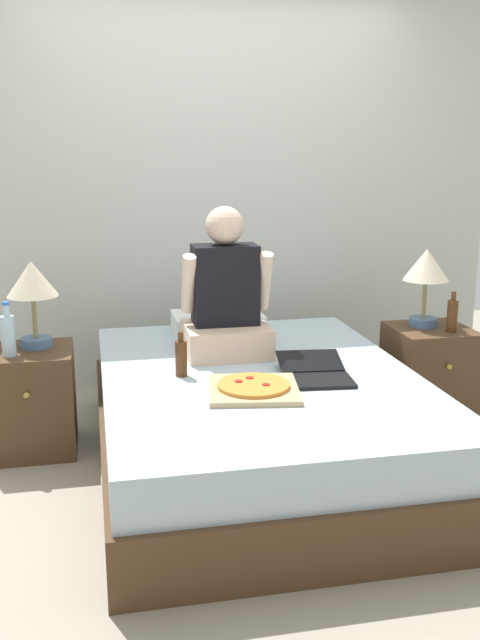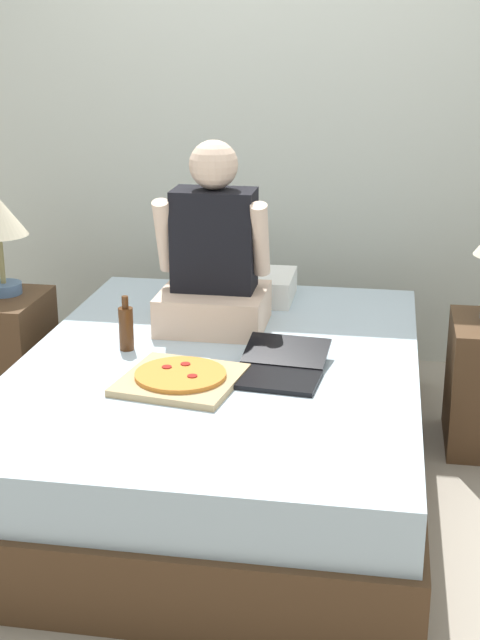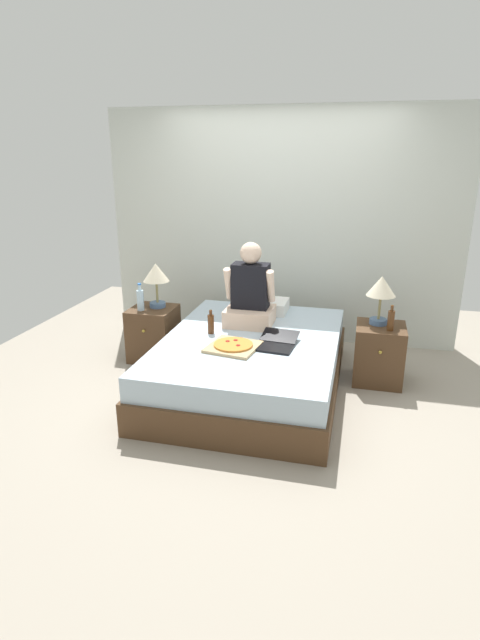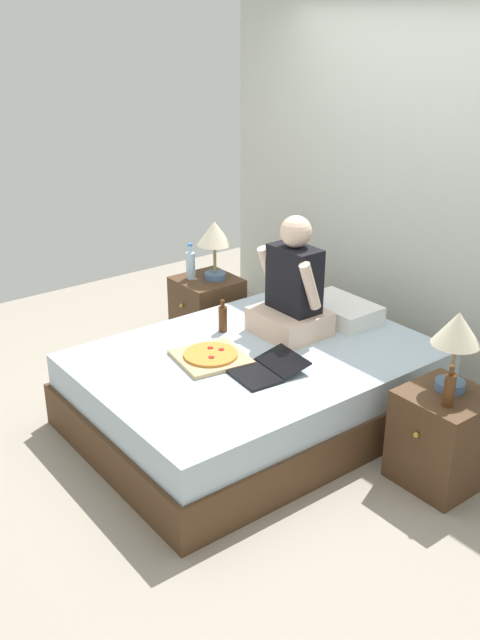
{
  "view_description": "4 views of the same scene",
  "coord_description": "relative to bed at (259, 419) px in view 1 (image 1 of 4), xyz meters",
  "views": [
    {
      "loc": [
        -0.77,
        -3.24,
        1.56
      ],
      "look_at": [
        -0.11,
        -0.05,
        0.76
      ],
      "focal_mm": 40.0,
      "sensor_mm": 36.0,
      "label": 1
    },
    {
      "loc": [
        0.61,
        -3.14,
        1.71
      ],
      "look_at": [
        0.12,
        -0.24,
        0.72
      ],
      "focal_mm": 50.0,
      "sensor_mm": 36.0,
      "label": 2
    },
    {
      "loc": [
        0.9,
        -4.02,
        2.05
      ],
      "look_at": [
        -0.05,
        -0.2,
        0.71
      ],
      "focal_mm": 28.0,
      "sensor_mm": 36.0,
      "label": 3
    },
    {
      "loc": [
        3.07,
        -2.48,
        2.42
      ],
      "look_at": [
        -0.15,
        -0.01,
        0.65
      ],
      "focal_mm": 40.0,
      "sensor_mm": 36.0,
      "label": 4
    }
  ],
  "objects": [
    {
      "name": "ground_plane",
      "position": [
        0.0,
        0.0,
        -0.24
      ],
      "size": [
        5.88,
        5.88,
        0.0
      ],
      "primitive_type": "plane",
      "color": "#9E9384"
    },
    {
      "name": "wall_back",
      "position": [
        0.0,
        1.43,
        1.01
      ],
      "size": [
        3.88,
        0.12,
        2.5
      ],
      "primitive_type": "cube",
      "color": "silver",
      "rests_on": "ground"
    },
    {
      "name": "bed",
      "position": [
        0.0,
        0.0,
        0.0
      ],
      "size": [
        1.55,
        2.14,
        0.48
      ],
      "color": "#4C331E",
      "rests_on": "ground"
    },
    {
      "name": "nightstand_left",
      "position": [
        -1.12,
        0.42,
        0.04
      ],
      "size": [
        0.44,
        0.47,
        0.54
      ],
      "color": "#4C331E",
      "rests_on": "ground"
    },
    {
      "name": "lamp_on_left_nightstand",
      "position": [
        -1.08,
        0.47,
        0.63
      ],
      "size": [
        0.26,
        0.26,
        0.45
      ],
      "color": "#4C6B93",
      "rests_on": "nightstand_left"
    },
    {
      "name": "water_bottle",
      "position": [
        -1.2,
        0.33,
        0.42
      ],
      "size": [
        0.07,
        0.07,
        0.28
      ],
      "color": "silver",
      "rests_on": "nightstand_left"
    },
    {
      "name": "nightstand_right",
      "position": [
        1.12,
        0.42,
        0.04
      ],
      "size": [
        0.44,
        0.47,
        0.54
      ],
      "color": "#4C331E",
      "rests_on": "ground"
    },
    {
      "name": "lamp_on_right_nightstand",
      "position": [
        1.09,
        0.47,
        0.63
      ],
      "size": [
        0.26,
        0.26,
        0.45
      ],
      "color": "#4C6B93",
      "rests_on": "nightstand_right"
    },
    {
      "name": "beer_bottle",
      "position": [
        1.19,
        0.32,
        0.4
      ],
      "size": [
        0.06,
        0.06,
        0.23
      ],
      "color": "#512D14",
      "rests_on": "nightstand_right"
    },
    {
      "name": "pillow",
      "position": [
        -0.06,
        0.79,
        0.3
      ],
      "size": [
        0.52,
        0.34,
        0.12
      ],
      "primitive_type": "cube",
      "color": "white",
      "rests_on": "bed"
    },
    {
      "name": "person_seated",
      "position": [
        -0.09,
        0.37,
        0.53
      ],
      "size": [
        0.47,
        0.4,
        0.78
      ],
      "color": "beige",
      "rests_on": "bed"
    },
    {
      "name": "laptop",
      "position": [
        0.24,
        -0.14,
        0.26
      ],
      "size": [
        0.36,
        0.44,
        0.07
      ],
      "color": "black",
      "rests_on": "bed"
    },
    {
      "name": "pizza_box",
      "position": [
        -0.09,
        -0.27,
        0.26
      ],
      "size": [
        0.46,
        0.46,
        0.05
      ],
      "color": "tan",
      "rests_on": "bed"
    },
    {
      "name": "beer_bottle_on_bed",
      "position": [
        -0.38,
        0.03,
        0.34
      ],
      "size": [
        0.06,
        0.06,
        0.22
      ],
      "color": "#4C2811",
      "rests_on": "bed"
    }
  ]
}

